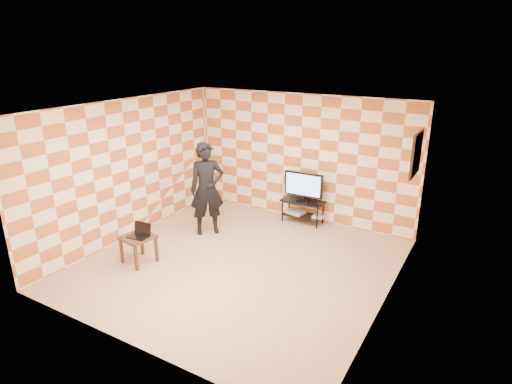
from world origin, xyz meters
TOP-DOWN VIEW (x-y plane):
  - floor at (0.00, 0.00)m, footprint 5.00×5.00m
  - wall_back at (0.00, 2.50)m, footprint 5.00×0.02m
  - wall_front at (0.00, -2.50)m, footprint 5.00×0.02m
  - wall_left at (-2.50, 0.00)m, footprint 0.02×5.00m
  - wall_right at (2.50, 0.00)m, footprint 0.02×5.00m
  - ceiling at (0.00, 0.00)m, footprint 5.00×5.00m
  - wall_art at (2.47, 1.55)m, footprint 0.04×0.72m
  - tv_stand at (0.20, 2.24)m, footprint 0.91×0.41m
  - tv at (0.20, 2.24)m, footprint 0.85×0.17m
  - dvd_player at (0.03, 2.25)m, footprint 0.43×0.34m
  - game_console at (0.55, 2.25)m, footprint 0.23×0.17m
  - side_table at (-1.54, -0.83)m, footprint 0.58×0.58m
  - laptop at (-1.50, -0.80)m, footprint 0.37×0.30m
  - person at (-1.24, 0.81)m, footprint 0.80×0.80m

SIDE VIEW (x-z plane):
  - floor at x=0.00m, z-range 0.00..0.00m
  - game_console at x=0.55m, z-range 0.17..0.22m
  - dvd_player at x=0.03m, z-range 0.17..0.24m
  - tv_stand at x=0.20m, z-range 0.11..0.61m
  - side_table at x=-1.54m, z-range 0.16..0.66m
  - laptop at x=-1.50m, z-range 0.44..0.67m
  - tv at x=0.20m, z-range 0.53..1.15m
  - person at x=-1.24m, z-range 0.00..1.87m
  - wall_back at x=0.00m, z-range 0.00..2.70m
  - wall_front at x=0.00m, z-range 0.00..2.70m
  - wall_left at x=-2.50m, z-range 0.00..2.70m
  - wall_right at x=2.50m, z-range 0.00..2.70m
  - wall_art at x=2.47m, z-range 1.59..2.31m
  - ceiling at x=0.00m, z-range 2.69..2.71m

